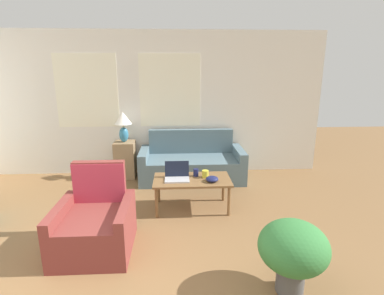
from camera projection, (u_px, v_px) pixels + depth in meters
The scene contains 11 objects.
wall_back at pixel (134, 104), 5.48m from camera, with size 6.94×0.06×2.60m.
couch at pixel (192, 165), 5.40m from camera, with size 1.83×0.82×0.85m.
armchair at pixel (96, 225), 3.30m from camera, with size 0.79×0.83×0.91m.
side_table at pixel (125, 160), 5.45m from camera, with size 0.36×0.36×0.67m.
table_lamp at pixel (123, 122), 5.27m from camera, with size 0.31×0.31×0.54m.
coffee_table at pixel (192, 182), 4.19m from camera, with size 1.07×0.58×0.45m.
laptop at pixel (177, 176), 4.15m from camera, with size 0.34×0.28×0.23m.
cup_navy at pixel (205, 174), 4.23m from camera, with size 0.09×0.09×0.10m.
cup_yellow at pixel (196, 173), 4.27m from camera, with size 0.07×0.07×0.11m.
snack_bowl at pixel (212, 179), 4.07m from camera, with size 0.18×0.18×0.07m.
potted_plant at pixel (293, 249), 2.60m from camera, with size 0.61×0.61×0.67m.
Camera 1 is at (0.75, -1.76, 1.95)m, focal length 28.00 mm.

